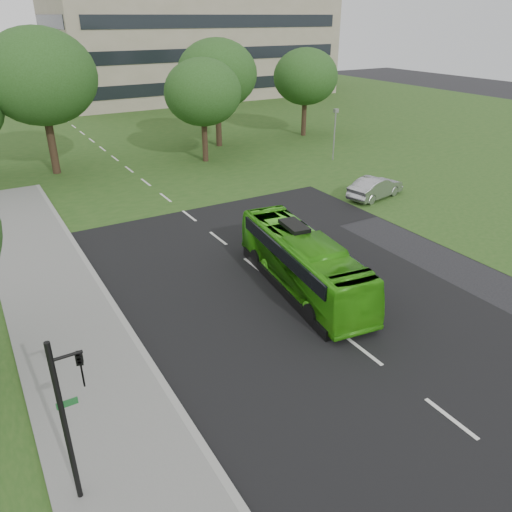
{
  "coord_description": "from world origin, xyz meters",
  "views": [
    {
      "loc": [
        -11.1,
        -12.98,
        11.22
      ],
      "look_at": [
        -1.0,
        4.15,
        1.6
      ],
      "focal_mm": 35.0,
      "sensor_mm": 36.0,
      "label": 1
    }
  ],
  "objects_px": {
    "bus": "(303,262)",
    "camera_pole": "(335,127)",
    "office_building": "(190,5)",
    "tree_park_d": "(217,74)",
    "sedan": "(375,187)",
    "traffic_light": "(69,412)",
    "tree_park_e": "(306,77)",
    "tree_park_b": "(40,77)",
    "tree_park_c": "(203,92)"
  },
  "relations": [
    {
      "from": "office_building",
      "to": "tree_park_c",
      "type": "distance_m",
      "value": 40.46
    },
    {
      "from": "tree_park_d",
      "to": "bus",
      "type": "xyz_separation_m",
      "value": [
        -9.11,
        -26.45,
        -5.15
      ]
    },
    {
      "from": "office_building",
      "to": "tree_park_b",
      "type": "bearing_deg",
      "value": -128.57
    },
    {
      "from": "tree_park_c",
      "to": "camera_pole",
      "type": "distance_m",
      "value": 11.26
    },
    {
      "from": "sedan",
      "to": "traffic_light",
      "type": "height_order",
      "value": "traffic_light"
    },
    {
      "from": "tree_park_e",
      "to": "traffic_light",
      "type": "distance_m",
      "value": 44.13
    },
    {
      "from": "camera_pole",
      "to": "tree_park_d",
      "type": "bearing_deg",
      "value": 124.27
    },
    {
      "from": "tree_park_b",
      "to": "traffic_light",
      "type": "distance_m",
      "value": 31.72
    },
    {
      "from": "office_building",
      "to": "sedan",
      "type": "distance_m",
      "value": 53.42
    },
    {
      "from": "tree_park_e",
      "to": "camera_pole",
      "type": "bearing_deg",
      "value": -110.66
    },
    {
      "from": "tree_park_d",
      "to": "tree_park_e",
      "type": "height_order",
      "value": "tree_park_d"
    },
    {
      "from": "tree_park_d",
      "to": "traffic_light",
      "type": "bearing_deg",
      "value": -121.8
    },
    {
      "from": "tree_park_b",
      "to": "tree_park_e",
      "type": "bearing_deg",
      "value": 3.2
    },
    {
      "from": "tree_park_d",
      "to": "tree_park_e",
      "type": "bearing_deg",
      "value": -1.84
    },
    {
      "from": "tree_park_d",
      "to": "sedan",
      "type": "relative_size",
      "value": 2.15
    },
    {
      "from": "tree_park_e",
      "to": "camera_pole",
      "type": "relative_size",
      "value": 1.98
    },
    {
      "from": "tree_park_c",
      "to": "tree_park_e",
      "type": "relative_size",
      "value": 0.98
    },
    {
      "from": "office_building",
      "to": "traffic_light",
      "type": "height_order",
      "value": "office_building"
    },
    {
      "from": "office_building",
      "to": "camera_pole",
      "type": "relative_size",
      "value": 9.37
    },
    {
      "from": "sedan",
      "to": "camera_pole",
      "type": "relative_size",
      "value": 1.03
    },
    {
      "from": "tree_park_d",
      "to": "traffic_light",
      "type": "relative_size",
      "value": 1.94
    },
    {
      "from": "sedan",
      "to": "traffic_light",
      "type": "distance_m",
      "value": 26.62
    },
    {
      "from": "tree_park_e",
      "to": "sedan",
      "type": "xyz_separation_m",
      "value": [
        -7.22,
        -18.51,
        -5.02
      ]
    },
    {
      "from": "office_building",
      "to": "camera_pole",
      "type": "height_order",
      "value": "office_building"
    },
    {
      "from": "tree_park_e",
      "to": "bus",
      "type": "bearing_deg",
      "value": -125.54
    },
    {
      "from": "bus",
      "to": "traffic_light",
      "type": "bearing_deg",
      "value": -143.51
    },
    {
      "from": "bus",
      "to": "camera_pole",
      "type": "relative_size",
      "value": 2.17
    },
    {
      "from": "tree_park_b",
      "to": "tree_park_c",
      "type": "bearing_deg",
      "value": -12.86
    },
    {
      "from": "traffic_light",
      "to": "tree_park_b",
      "type": "bearing_deg",
      "value": 98.83
    },
    {
      "from": "office_building",
      "to": "tree_park_d",
      "type": "xyz_separation_m",
      "value": [
        -12.03,
        -32.38,
        -6.05
      ]
    },
    {
      "from": "bus",
      "to": "sedan",
      "type": "height_order",
      "value": "bus"
    },
    {
      "from": "tree_park_c",
      "to": "sedan",
      "type": "relative_size",
      "value": 1.87
    },
    {
      "from": "sedan",
      "to": "office_building",
      "type": "bearing_deg",
      "value": -22.7
    },
    {
      "from": "sedan",
      "to": "traffic_light",
      "type": "xyz_separation_m",
      "value": [
        -22.62,
        -13.87,
        2.15
      ]
    },
    {
      "from": "bus",
      "to": "tree_park_d",
      "type": "bearing_deg",
      "value": 78.31
    },
    {
      "from": "office_building",
      "to": "tree_park_c",
      "type": "xyz_separation_m",
      "value": [
        -15.51,
        -36.73,
        -6.88
      ]
    },
    {
      "from": "tree_park_d",
      "to": "tree_park_e",
      "type": "distance_m",
      "value": 9.6
    },
    {
      "from": "tree_park_d",
      "to": "camera_pole",
      "type": "distance_m",
      "value": 11.93
    },
    {
      "from": "camera_pole",
      "to": "tree_park_e",
      "type": "bearing_deg",
      "value": 71.24
    },
    {
      "from": "tree_park_c",
      "to": "tree_park_d",
      "type": "xyz_separation_m",
      "value": [
        3.48,
        4.35,
        0.83
      ]
    },
    {
      "from": "bus",
      "to": "traffic_light",
      "type": "distance_m",
      "value": 12.89
    },
    {
      "from": "tree_park_b",
      "to": "camera_pole",
      "type": "height_order",
      "value": "tree_park_b"
    },
    {
      "from": "tree_park_d",
      "to": "tree_park_b",
      "type": "bearing_deg",
      "value": -173.63
    },
    {
      "from": "office_building",
      "to": "tree_park_e",
      "type": "xyz_separation_m",
      "value": [
        -2.46,
        -32.68,
        -6.75
      ]
    },
    {
      "from": "tree_park_c",
      "to": "bus",
      "type": "distance_m",
      "value": 23.22
    },
    {
      "from": "sedan",
      "to": "camera_pole",
      "type": "bearing_deg",
      "value": -33.95
    },
    {
      "from": "office_building",
      "to": "tree_park_d",
      "type": "distance_m",
      "value": 35.07
    },
    {
      "from": "tree_park_d",
      "to": "camera_pole",
      "type": "relative_size",
      "value": 2.22
    },
    {
      "from": "tree_park_d",
      "to": "office_building",
      "type": "bearing_deg",
      "value": 69.61
    },
    {
      "from": "bus",
      "to": "camera_pole",
      "type": "bearing_deg",
      "value": 55.33
    }
  ]
}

